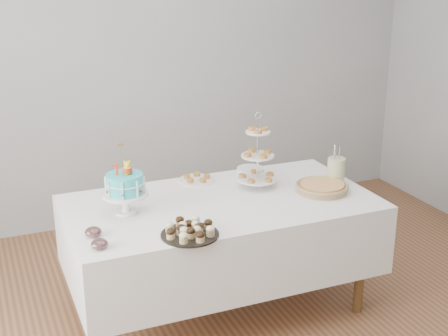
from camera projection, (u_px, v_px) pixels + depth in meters
name	position (u px, v px, depth m)	size (l,w,h in m)	color
floor	(239.00, 332.00, 3.88)	(5.00, 5.00, 0.00)	brown
walls	(241.00, 123.00, 3.44)	(5.04, 4.04, 2.70)	#95989A
table	(221.00, 234.00, 3.97)	(1.92, 1.02, 0.77)	silver
birthday_cake	(126.00, 195.00, 3.67)	(0.27, 0.27, 0.42)	white
cupcake_tray	(190.00, 230.00, 3.41)	(0.32, 0.32, 0.07)	black
pie	(322.00, 187.00, 4.04)	(0.35, 0.35, 0.05)	tan
tiered_stand	(258.00, 156.00, 4.06)	(0.26, 0.26, 0.51)	silver
plate_stack	(250.00, 173.00, 4.28)	(0.19, 0.19, 0.07)	white
pastry_plate	(197.00, 179.00, 4.23)	(0.25, 0.25, 0.04)	white
jam_bowl_a	(99.00, 244.00, 3.26)	(0.09, 0.09, 0.05)	silver
jam_bowl_b	(93.00, 232.00, 3.40)	(0.09, 0.09, 0.06)	silver
utensil_pitcher	(336.00, 169.00, 4.18)	(0.13, 0.12, 0.26)	beige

